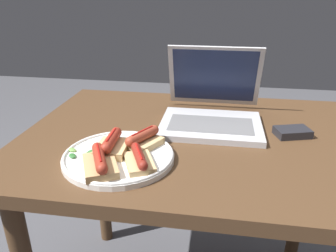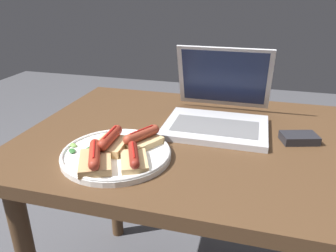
% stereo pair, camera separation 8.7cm
% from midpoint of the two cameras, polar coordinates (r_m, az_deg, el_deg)
% --- Properties ---
extents(desk, '(1.01, 0.75, 0.71)m').
position_cam_midpoint_polar(desk, '(1.01, 7.36, -6.49)').
color(desk, '#4C331E').
rests_on(desk, ground_plane).
extents(laptop, '(0.31, 0.31, 0.23)m').
position_cam_midpoint_polar(laptop, '(1.03, 11.11, 2.37)').
color(laptop, '#B7B7BC').
rests_on(laptop, desk).
extents(plate, '(0.28, 0.28, 0.02)m').
position_cam_midpoint_polar(plate, '(0.84, -6.06, -4.90)').
color(plate, white).
rests_on(plate, desk).
extents(sausage_toast_left, '(0.08, 0.12, 0.05)m').
position_cam_midpoint_polar(sausage_toast_left, '(0.84, -7.09, -2.83)').
color(sausage_toast_left, tan).
rests_on(sausage_toast_left, plate).
extents(sausage_toast_middle, '(0.10, 0.12, 0.04)m').
position_cam_midpoint_polar(sausage_toast_middle, '(0.77, -2.78, -5.63)').
color(sausage_toast_middle, tan).
rests_on(sausage_toast_middle, plate).
extents(sausage_toast_right, '(0.11, 0.12, 0.05)m').
position_cam_midpoint_polar(sausage_toast_right, '(0.86, -1.70, -2.22)').
color(sausage_toast_right, tan).
rests_on(sausage_toast_right, plate).
extents(sausage_toast_extra, '(0.11, 0.13, 0.05)m').
position_cam_midpoint_polar(sausage_toast_extra, '(0.78, -9.49, -5.71)').
color(sausage_toast_extra, tan).
rests_on(sausage_toast_extra, plate).
extents(salad_pile, '(0.08, 0.06, 0.01)m').
position_cam_midpoint_polar(salad_pile, '(0.87, -12.72, -3.77)').
color(salad_pile, '#2D662D').
rests_on(salad_pile, plate).
extents(external_drive, '(0.11, 0.09, 0.02)m').
position_cam_midpoint_polar(external_drive, '(1.00, 24.24, -1.99)').
color(external_drive, '#232328').
rests_on(external_drive, desk).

